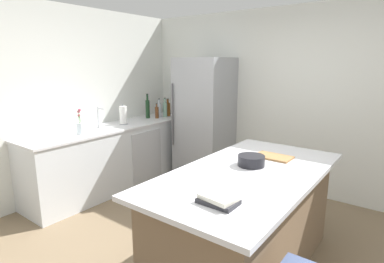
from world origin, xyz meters
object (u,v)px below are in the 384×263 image
object	(u,v)px
kitchen_island	(246,220)
soda_bottle	(159,110)
sink_faucet	(99,117)
flower_vase	(80,127)
refrigerator	(204,120)
hot_sauce_bottle	(166,110)
paper_towel_roll	(123,115)
wine_bottle	(148,108)
cookbook_stack	(218,199)
gin_bottle	(165,109)
syrup_bottle	(157,112)
whiskey_bottle	(168,109)
cutting_board	(273,157)
mixing_bowl	(251,161)

from	to	relation	value
kitchen_island	soda_bottle	xyz separation A→B (m)	(-2.44, 1.50, 0.59)
sink_faucet	flower_vase	xyz separation A→B (m)	(0.13, -0.39, -0.06)
kitchen_island	sink_faucet	bearing A→B (deg)	172.33
refrigerator	hot_sauce_bottle	world-z (taller)	refrigerator
flower_vase	soda_bottle	xyz separation A→B (m)	(-0.05, 1.55, 0.03)
paper_towel_roll	refrigerator	bearing A→B (deg)	47.37
kitchen_island	wine_bottle	size ratio (longest dim) A/B	5.08
refrigerator	cookbook_stack	xyz separation A→B (m)	(1.73, -2.33, -0.00)
hot_sauce_bottle	gin_bottle	distance (m)	0.23
sink_faucet	hot_sauce_bottle	distance (m)	1.45
sink_faucet	paper_towel_roll	distance (m)	0.40
paper_towel_roll	syrup_bottle	distance (m)	0.68
hot_sauce_bottle	wine_bottle	world-z (taller)	wine_bottle
whiskey_bottle	syrup_bottle	size ratio (longest dim) A/B	1.19
cutting_board	gin_bottle	bearing A→B (deg)	155.43
hot_sauce_bottle	whiskey_bottle	world-z (taller)	whiskey_bottle
mixing_bowl	kitchen_island	bearing A→B (deg)	-71.80
hot_sauce_bottle	soda_bottle	distance (m)	0.30
refrigerator	hot_sauce_bottle	size ratio (longest dim) A/B	8.68
cutting_board	sink_faucet	bearing A→B (deg)	-176.35
hot_sauce_bottle	gin_bottle	bearing A→B (deg)	-54.22
paper_towel_roll	soda_bottle	size ratio (longest dim) A/B	0.98
paper_towel_roll	hot_sauce_bottle	bearing A→B (deg)	94.37
whiskey_bottle	paper_towel_roll	bearing A→B (deg)	-91.97
refrigerator	paper_towel_roll	world-z (taller)	refrigerator
paper_towel_roll	soda_bottle	world-z (taller)	soda_bottle
refrigerator	sink_faucet	size ratio (longest dim) A/B	6.38
syrup_bottle	kitchen_island	bearing A→B (deg)	-30.36
paper_towel_roll	syrup_bottle	size ratio (longest dim) A/B	1.25
syrup_bottle	wine_bottle	bearing A→B (deg)	-149.31
sink_faucet	cutting_board	world-z (taller)	sink_faucet
wine_bottle	syrup_bottle	bearing A→B (deg)	30.69
flower_vase	cookbook_stack	bearing A→B (deg)	-14.21
kitchen_island	flower_vase	bearing A→B (deg)	-178.86
flower_vase	soda_bottle	world-z (taller)	flower_vase
refrigerator	soda_bottle	world-z (taller)	refrigerator
kitchen_island	cutting_board	world-z (taller)	cutting_board
soda_bottle	cookbook_stack	distance (m)	3.37
paper_towel_roll	cookbook_stack	distance (m)	2.94
flower_vase	paper_towel_roll	bearing A→B (deg)	94.61
gin_bottle	mixing_bowl	world-z (taller)	gin_bottle
flower_vase	wine_bottle	xyz separation A→B (m)	(-0.15, 1.38, 0.07)
sink_faucet	gin_bottle	xyz separation A→B (m)	(0.11, 1.27, -0.03)
sink_faucet	paper_towel_roll	xyz separation A→B (m)	(0.06, 0.39, -0.02)
refrigerator	soda_bottle	size ratio (longest dim) A/B	6.04
sink_faucet	whiskey_bottle	xyz separation A→B (m)	(0.10, 1.36, -0.04)
hot_sauce_bottle	mixing_bowl	world-z (taller)	hot_sauce_bottle
soda_bottle	mixing_bowl	xyz separation A→B (m)	(2.39, -1.36, -0.09)
flower_vase	gin_bottle	distance (m)	1.65
flower_vase	paper_towel_roll	xyz separation A→B (m)	(-0.06, 0.78, 0.04)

